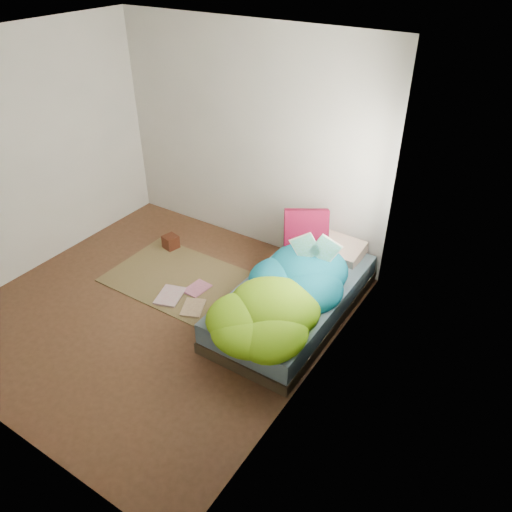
{
  "coord_description": "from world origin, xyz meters",
  "views": [
    {
      "loc": [
        3.06,
        -2.83,
        3.37
      ],
      "look_at": [
        0.75,
        0.75,
        0.53
      ],
      "focal_mm": 35.0,
      "sensor_mm": 36.0,
      "label": 1
    }
  ],
  "objects_px": {
    "pillow_magenta": "(306,231)",
    "floor_book_a": "(159,294)",
    "floor_book_b": "(190,285)",
    "wooden_box": "(171,242)",
    "open_book": "(316,240)",
    "bed": "(293,301)"
  },
  "relations": [
    {
      "from": "pillow_magenta",
      "to": "floor_book_a",
      "type": "xyz_separation_m",
      "value": [
        -1.13,
        -1.21,
        -0.55
      ]
    },
    {
      "from": "pillow_magenta",
      "to": "floor_book_b",
      "type": "distance_m",
      "value": 1.42
    },
    {
      "from": "wooden_box",
      "to": "open_book",
      "type": "bearing_deg",
      "value": -1.06
    },
    {
      "from": "bed",
      "to": "open_book",
      "type": "height_order",
      "value": "open_book"
    },
    {
      "from": "open_book",
      "to": "wooden_box",
      "type": "height_order",
      "value": "open_book"
    },
    {
      "from": "floor_book_a",
      "to": "floor_book_b",
      "type": "xyz_separation_m",
      "value": [
        0.18,
        0.31,
        0.0
      ]
    },
    {
      "from": "open_book",
      "to": "wooden_box",
      "type": "bearing_deg",
      "value": 159.62
    },
    {
      "from": "open_book",
      "to": "wooden_box",
      "type": "xyz_separation_m",
      "value": [
        -1.98,
        0.04,
        -0.71
      ]
    },
    {
      "from": "open_book",
      "to": "wooden_box",
      "type": "relative_size",
      "value": 2.51
    },
    {
      "from": "bed",
      "to": "floor_book_b",
      "type": "bearing_deg",
      "value": -169.48
    },
    {
      "from": "open_book",
      "to": "floor_book_a",
      "type": "distance_m",
      "value": 1.82
    },
    {
      "from": "bed",
      "to": "pillow_magenta",
      "type": "height_order",
      "value": "pillow_magenta"
    },
    {
      "from": "bed",
      "to": "floor_book_b",
      "type": "xyz_separation_m",
      "value": [
        -1.18,
        -0.22,
        -0.14
      ]
    },
    {
      "from": "floor_book_a",
      "to": "floor_book_b",
      "type": "relative_size",
      "value": 1.23
    },
    {
      "from": "bed",
      "to": "floor_book_b",
      "type": "relative_size",
      "value": 7.11
    },
    {
      "from": "floor_book_b",
      "to": "floor_book_a",
      "type": "bearing_deg",
      "value": -115.88
    },
    {
      "from": "pillow_magenta",
      "to": "floor_book_b",
      "type": "xyz_separation_m",
      "value": [
        -0.94,
        -0.9,
        -0.55
      ]
    },
    {
      "from": "open_book",
      "to": "floor_book_a",
      "type": "xyz_separation_m",
      "value": [
        -1.45,
        -0.77,
        -0.78
      ]
    },
    {
      "from": "wooden_box",
      "to": "floor_book_b",
      "type": "distance_m",
      "value": 0.87
    },
    {
      "from": "wooden_box",
      "to": "bed",
      "type": "bearing_deg",
      "value": -8.37
    },
    {
      "from": "pillow_magenta",
      "to": "floor_book_a",
      "type": "bearing_deg",
      "value": -165.13
    },
    {
      "from": "pillow_magenta",
      "to": "wooden_box",
      "type": "xyz_separation_m",
      "value": [
        -1.65,
        -0.4,
        -0.49
      ]
    }
  ]
}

